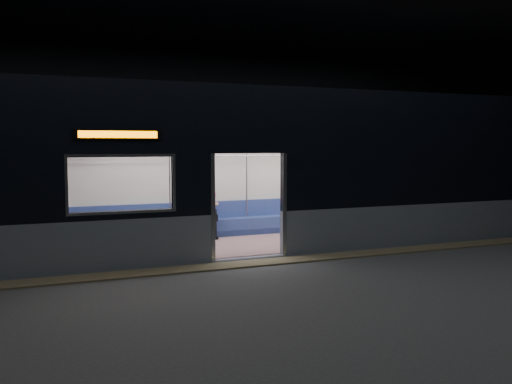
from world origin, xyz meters
TOP-DOWN VIEW (x-y plane):
  - station_floor at (0.00, 0.00)m, footprint 24.00×14.00m
  - station_envelope at (0.00, 0.00)m, footprint 24.00×14.00m
  - tactile_strip at (0.00, 0.55)m, footprint 22.80×0.50m
  - metro_car at (-0.00, 2.54)m, footprint 18.00×3.04m
  - passenger at (-0.12, 3.55)m, footprint 0.42×0.68m
  - handbag at (-0.07, 3.33)m, footprint 0.26×0.23m
  - transit_map at (5.00, 3.85)m, footprint 1.05×0.03m

SIDE VIEW (x-z plane):
  - station_floor at x=0.00m, z-range -0.01..0.00m
  - tactile_strip at x=0.00m, z-range 0.00..0.03m
  - handbag at x=-0.07m, z-range 0.60..0.72m
  - passenger at x=-0.12m, z-range 0.12..1.45m
  - transit_map at x=5.00m, z-range 1.15..1.83m
  - metro_car at x=0.00m, z-range 0.17..3.52m
  - station_envelope at x=0.00m, z-range 1.16..6.16m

